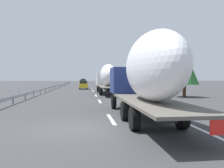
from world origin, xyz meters
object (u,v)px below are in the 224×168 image
Objects in this scene: car_yellow_coupe at (83,85)px; car_silver_hatch at (83,82)px; truck_lead at (107,77)px; car_black_suv at (83,81)px; car_white_van at (83,83)px; road_sign at (109,78)px; truck_trailing at (146,73)px.

car_silver_hatch is at bearing 0.40° from car_yellow_coupe.
car_black_suv is at bearing 3.17° from truck_lead.
truck_lead is 3.28× the size of car_white_van.
road_sign is (-43.53, -6.93, 1.25)m from car_black_suv.
car_black_suv reaches higher than car_yellow_coupe.
car_yellow_coupe is 12.72m from road_sign.
car_black_suv is 0.93× the size of car_yellow_coupe.
car_silver_hatch is at bearing -179.82° from car_black_suv.
car_black_suv is 17.19m from car_silver_hatch.
truck_lead reaches higher than car_white_van.
car_black_suv is at bearing 0.16° from car_white_van.
truck_trailing is (-20.52, 0.00, 0.16)m from truck_lead.
road_sign is (46.11, -3.10, -0.33)m from truck_trailing.
road_sign reaches higher than car_silver_hatch.
road_sign reaches higher than car_yellow_coupe.
road_sign is at bearing -170.95° from car_black_suv.
car_white_van is at bearing -179.86° from car_silver_hatch.
car_white_van is (-23.69, -0.06, 0.05)m from car_silver_hatch.
truck_trailing is at bearing -177.02° from car_silver_hatch.
truck_trailing is 46.22m from road_sign.
car_black_suv is 40.88m from car_white_van.
car_silver_hatch is at bearing 2.98° from truck_trailing.
road_sign is (-26.33, -6.88, 1.32)m from car_silver_hatch.
road_sign is at bearing -165.37° from car_silver_hatch.
car_silver_hatch is 37.12m from car_yellow_coupe.
car_white_van reaches higher than car_yellow_coupe.
car_yellow_coupe is (35.33, 3.51, -1.66)m from truck_trailing.
truck_trailing reaches higher than truck_lead.
truck_lead is 3.40× the size of car_black_suv.
car_silver_hatch is (72.45, 3.78, -1.65)m from truck_trailing.
car_black_suv is 0.94× the size of car_silver_hatch.
truck_trailing is 35.54m from car_yellow_coupe.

